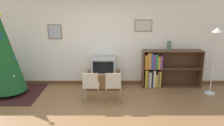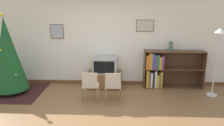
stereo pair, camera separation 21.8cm
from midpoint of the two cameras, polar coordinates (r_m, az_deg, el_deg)
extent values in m
plane|color=brown|center=(4.92, -5.60, -14.48)|extent=(24.00, 24.00, 0.00)
cube|color=silver|center=(6.58, -4.06, 5.78)|extent=(9.19, 0.08, 2.70)
cube|color=brown|center=(6.86, -3.88, -5.07)|extent=(9.19, 0.03, 0.10)
cube|color=brown|center=(6.71, -15.57, 7.87)|extent=(0.40, 0.02, 0.42)
cube|color=#9EA8B2|center=(6.70, -15.60, 7.86)|extent=(0.36, 0.01, 0.39)
cube|color=brown|center=(6.50, 7.29, 9.67)|extent=(0.51, 0.02, 0.34)
cube|color=#BCB7A8|center=(6.49, 7.31, 9.66)|extent=(0.47, 0.01, 0.30)
cube|color=#381919|center=(6.83, -25.87, -7.17)|extent=(1.72, 1.57, 0.01)
cylinder|color=maroon|center=(6.81, -25.92, -6.75)|extent=(0.36, 0.36, 0.10)
cone|color=#195123|center=(6.52, -26.99, 1.85)|extent=(0.95, 0.95, 1.99)
sphere|color=yellow|center=(6.39, -28.14, 11.01)|extent=(0.10, 0.10, 0.10)
sphere|color=#1E4CB2|center=(6.33, -27.74, 6.71)|extent=(0.05, 0.05, 0.05)
sphere|color=#1E4CB2|center=(6.32, -27.75, 5.75)|extent=(0.05, 0.05, 0.05)
sphere|color=red|center=(6.40, -25.98, 4.47)|extent=(0.05, 0.05, 0.05)
sphere|color=silver|center=(6.33, -25.12, -3.09)|extent=(0.05, 0.05, 0.05)
sphere|color=#1E4CB2|center=(6.41, -25.08, 1.55)|extent=(0.06, 0.06, 0.06)
cube|color=brown|center=(6.59, -3.07, -6.15)|extent=(0.95, 0.52, 0.05)
cube|color=brown|center=(6.51, -3.10, -4.21)|extent=(0.99, 0.54, 0.42)
cube|color=#9E9E99|center=(6.38, -3.16, -0.53)|extent=(0.71, 0.51, 0.44)
cube|color=black|center=(6.13, -3.29, -1.19)|extent=(0.58, 0.01, 0.35)
cube|color=#BCB29E|center=(5.57, -6.58, -5.87)|extent=(0.40, 0.40, 0.02)
cube|color=#BCB29E|center=(5.32, -6.88, -4.64)|extent=(0.35, 0.01, 0.38)
cylinder|color=beige|center=(5.84, -8.09, -7.22)|extent=(0.02, 0.02, 0.42)
cylinder|color=beige|center=(5.80, -4.53, -7.27)|extent=(0.02, 0.02, 0.42)
cylinder|color=beige|center=(5.51, -8.60, -8.65)|extent=(0.02, 0.02, 0.42)
cylinder|color=beige|center=(5.47, -4.83, -8.72)|extent=(0.02, 0.02, 0.42)
cylinder|color=beige|center=(5.44, -8.68, -6.75)|extent=(0.02, 0.02, 0.82)
cylinder|color=beige|center=(5.39, -4.88, -6.80)|extent=(0.02, 0.02, 0.82)
cube|color=#BCB29E|center=(5.53, -0.73, -5.91)|extent=(0.40, 0.40, 0.02)
cube|color=#BCB29E|center=(5.28, -0.76, -4.67)|extent=(0.35, 0.01, 0.38)
cylinder|color=beige|center=(5.79, -2.49, -7.29)|extent=(0.02, 0.02, 0.42)
cylinder|color=beige|center=(5.78, 1.10, -7.30)|extent=(0.02, 0.02, 0.42)
cylinder|color=beige|center=(5.46, -2.65, -8.74)|extent=(0.02, 0.02, 0.42)
cylinder|color=beige|center=(5.45, 1.17, -8.75)|extent=(0.02, 0.02, 0.42)
cylinder|color=beige|center=(5.38, -2.68, -6.82)|extent=(0.02, 0.02, 0.82)
cylinder|color=beige|center=(5.38, 1.18, -6.83)|extent=(0.02, 0.02, 0.82)
cube|color=brown|center=(6.56, 7.18, -1.48)|extent=(0.02, 0.36, 1.11)
cube|color=brown|center=(6.98, 21.33, -1.39)|extent=(0.02, 0.36, 1.11)
cube|color=brown|center=(6.59, 14.79, 3.11)|extent=(1.74, 0.36, 0.02)
cube|color=brown|center=(6.89, 14.18, -5.79)|extent=(1.74, 0.36, 0.02)
cube|color=brown|center=(6.71, 14.49, -1.26)|extent=(1.70, 0.36, 0.02)
cube|color=#492F1E|center=(6.88, 14.13, -1.03)|extent=(1.74, 0.01, 1.11)
cube|color=gold|center=(6.60, 7.96, -3.90)|extent=(0.07, 0.23, 0.53)
cube|color=#756047|center=(6.61, 8.51, -4.10)|extent=(0.05, 0.23, 0.48)
cube|color=silver|center=(6.64, 8.96, -4.16)|extent=(0.05, 0.26, 0.45)
cube|color=#232328|center=(6.66, 9.47, -3.98)|extent=(0.05, 0.30, 0.48)
cube|color=silver|center=(6.63, 10.02, -3.97)|extent=(0.06, 0.22, 0.51)
cube|color=gold|center=(6.70, 10.49, -4.32)|extent=(0.07, 0.30, 0.39)
cube|color=#756047|center=(6.68, 11.04, -4.03)|extent=(0.04, 0.26, 0.47)
cube|color=gold|center=(6.67, 11.48, -4.03)|extent=(0.05, 0.23, 0.49)
cube|color=orange|center=(6.47, 7.88, 0.40)|extent=(0.06, 0.27, 0.40)
cube|color=orange|center=(6.46, 8.49, 0.67)|extent=(0.05, 0.25, 0.47)
cube|color=orange|center=(6.49, 8.90, 0.72)|extent=(0.05, 0.30, 0.47)
cube|color=#2D4C93|center=(6.49, 9.41, 0.68)|extent=(0.06, 0.28, 0.47)
cube|color=#7A3D7F|center=(6.48, 9.96, 0.42)|extent=(0.05, 0.23, 0.42)
cube|color=#337547|center=(6.49, 10.59, 0.45)|extent=(0.07, 0.24, 0.43)
cube|color=gold|center=(6.52, 11.16, 0.21)|extent=(0.06, 0.25, 0.37)
cube|color=#7A3D7F|center=(6.52, 11.76, 0.31)|extent=(0.06, 0.23, 0.39)
cylinder|color=#47664C|center=(6.53, 13.77, 4.34)|extent=(0.12, 0.12, 0.26)
torus|color=#47664C|center=(6.51, 13.85, 5.49)|extent=(0.10, 0.10, 0.02)
cylinder|color=silver|center=(6.69, 23.32, -7.23)|extent=(0.28, 0.28, 0.03)
cylinder|color=silver|center=(6.43, 24.11, -0.15)|extent=(0.03, 0.03, 1.69)
cone|color=white|center=(6.27, 25.01, 7.83)|extent=(0.28, 0.28, 0.12)
camera|label=1|loc=(0.11, -91.10, -0.30)|focal=35.00mm
camera|label=2|loc=(0.11, 88.90, 0.30)|focal=35.00mm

